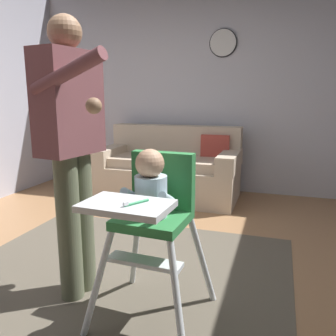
{
  "coord_description": "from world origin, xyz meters",
  "views": [
    {
      "loc": [
        1.01,
        -2.05,
        1.23
      ],
      "look_at": [
        0.38,
        -0.11,
        0.81
      ],
      "focal_mm": 36.95,
      "sensor_mm": 36.0,
      "label": 1
    }
  ],
  "objects_px": {
    "couch": "(170,170)",
    "high_chair": "(152,203)",
    "wall_clock": "(223,43)",
    "adult_standing": "(72,145)"
  },
  "relations": [
    {
      "from": "couch",
      "to": "high_chair",
      "type": "height_order",
      "value": "high_chair"
    },
    {
      "from": "wall_clock",
      "to": "high_chair",
      "type": "bearing_deg",
      "value": -87.69
    },
    {
      "from": "adult_standing",
      "to": "wall_clock",
      "type": "bearing_deg",
      "value": 90.47
    },
    {
      "from": "couch",
      "to": "wall_clock",
      "type": "height_order",
      "value": "wall_clock"
    },
    {
      "from": "couch",
      "to": "wall_clock",
      "type": "bearing_deg",
      "value": 131.97
    },
    {
      "from": "adult_standing",
      "to": "wall_clock",
      "type": "height_order",
      "value": "wall_clock"
    },
    {
      "from": "couch",
      "to": "high_chair",
      "type": "bearing_deg",
      "value": 15.44
    },
    {
      "from": "high_chair",
      "to": "adult_standing",
      "type": "relative_size",
      "value": 0.58
    },
    {
      "from": "wall_clock",
      "to": "adult_standing",
      "type": "bearing_deg",
      "value": -98.79
    },
    {
      "from": "couch",
      "to": "adult_standing",
      "type": "bearing_deg",
      "value": 2.82
    }
  ]
}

